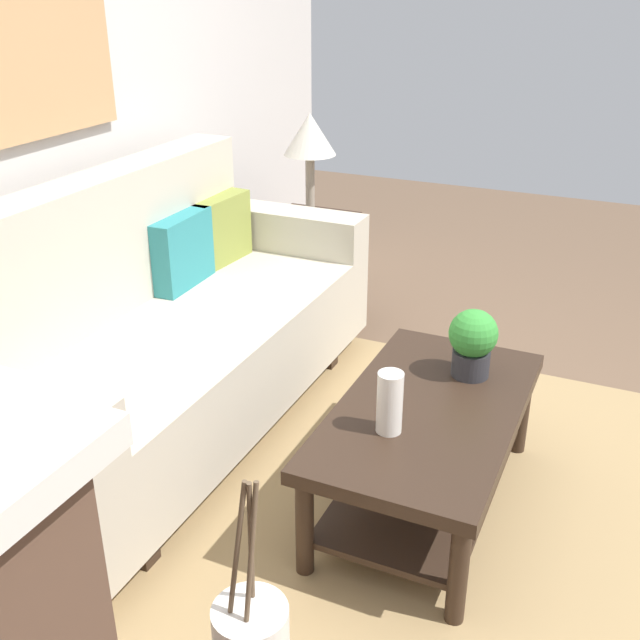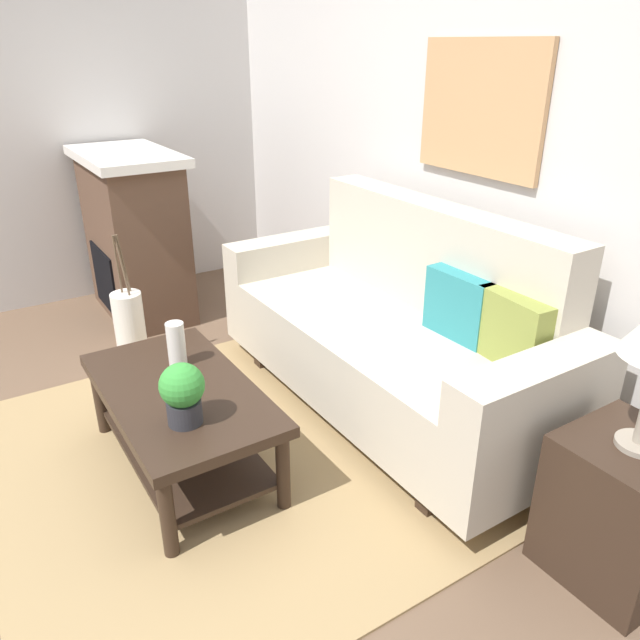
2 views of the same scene
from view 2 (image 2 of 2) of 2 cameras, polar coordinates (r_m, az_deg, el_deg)
The scene contains 17 objects.
ground_plane at distance 2.93m, azimuth -17.25°, elevation -15.26°, with size 9.00×9.00×0.00m, color brown.
wall_back at distance 3.33m, azimuth 14.85°, elevation 15.59°, with size 5.00×0.10×2.70m, color silver.
wall_left at distance 4.91m, azimuth -22.85°, elevation 17.22°, with size 0.10×4.92×2.70m, color silver.
area_rug at distance 3.04m, azimuth -8.07°, elevation -12.42°, with size 2.27×2.17×0.01m, color #A38456.
couch at distance 3.22m, azimuth 6.86°, elevation -1.27°, with size 2.11×0.84×1.08m.
throw_pillow_teal at distance 2.98m, azimuth 12.91°, elevation 1.34°, with size 0.36×0.12×0.32m, color teal.
throw_pillow_olive at distance 2.79m, azimuth 17.57°, elevation -0.91°, with size 0.36×0.12×0.32m, color olive.
coffee_table at distance 2.85m, azimuth -12.88°, elevation -8.16°, with size 1.10×0.60×0.43m.
tabletop_vase at distance 2.93m, azimuth -13.28°, elevation -2.20°, with size 0.09×0.09×0.21m, color white.
potted_plant_tabletop at distance 2.47m, azimuth -12.72°, elevation -6.58°, with size 0.18×0.18×0.26m.
side_table at distance 2.56m, azimuth 26.36°, elevation -15.59°, with size 0.44×0.44×0.56m, color #332319.
fireplace at distance 4.53m, azimuth -16.88°, elevation 7.63°, with size 1.02×0.58×1.16m.
floor_vase at distance 3.85m, azimuth -17.29°, elevation -0.94°, with size 0.18×0.18×0.48m, color white.
floor_vase_branch_a at distance 3.68m, azimuth -18.01°, elevation 4.86°, with size 0.01×0.01×0.36m, color brown.
floor_vase_branch_b at distance 3.71m, azimuth -17.89°, elevation 5.04°, with size 0.01×0.01×0.36m, color brown.
floor_vase_branch_c at distance 3.70m, azimuth -18.40°, elevation 4.93°, with size 0.01×0.01×0.36m, color brown.
framed_painting at distance 3.24m, azimuth 14.70°, elevation 18.58°, with size 0.78×0.03×0.63m, color tan.
Camera 2 is at (2.25, -0.44, 1.83)m, focal length 34.26 mm.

